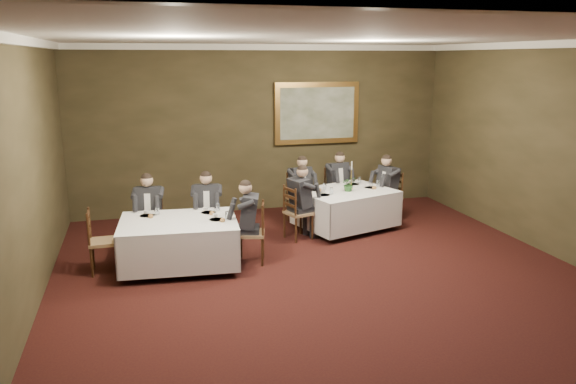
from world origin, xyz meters
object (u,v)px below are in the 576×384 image
chair_sec_endleft (104,254)px  chair_main_backleft (300,208)px  chair_main_endright (388,207)px  diner_main_backright (337,191)px  diner_main_endleft (298,211)px  chair_sec_endright (252,245)px  table_main (346,206)px  table_second (179,240)px  diner_sec_backright (208,218)px  diner_sec_backleft (150,221)px  diner_sec_endright (251,232)px  centerpiece (349,183)px  chair_sec_backright (208,230)px  chair_sec_backleft (151,234)px  chair_main_backright (337,202)px  diner_main_backleft (300,197)px  candlestick (351,178)px  painting (317,113)px  chair_main_endleft (298,224)px  diner_main_endright (388,196)px

chair_sec_endleft → chair_main_backleft: bearing=115.3°
chair_main_endright → diner_main_backright: bearing=37.7°
diner_main_endleft → chair_sec_endright: bearing=-65.1°
table_main → table_second: size_ratio=1.07×
diner_sec_backright → diner_sec_backleft: bearing=4.8°
chair_main_backleft → chair_sec_endright: 2.45m
chair_sec_endleft → diner_sec_backleft: bearing=138.6°
diner_sec_endright → centerpiece: diner_sec_endright is taller
chair_sec_backright → chair_main_backleft: bearing=-143.2°
diner_sec_backright → centerpiece: diner_sec_backright is taller
chair_main_backleft → table_main: bearing=122.0°
chair_main_endright → chair_sec_backleft: 4.75m
chair_main_endright → chair_main_backright: bearing=37.3°
table_second → diner_main_backleft: diner_main_backleft is taller
chair_main_endright → candlestick: candlestick is taller
chair_sec_backright → diner_main_backleft: bearing=-143.5°
table_second → chair_main_backleft: 3.19m
chair_main_backleft → chair_sec_endright: same height
diner_sec_endright → painting: bearing=-19.8°
chair_main_endright → chair_sec_endright: bearing=102.0°
centerpiece → candlestick: candlestick is taller
chair_main_endleft → centerpiece: centerpiece is taller
chair_main_backright → candlestick: (-0.03, -0.86, 0.68)m
chair_sec_endleft → centerpiece: (4.43, 1.06, 0.63)m
diner_main_endright → chair_sec_endright: bearing=102.0°
chair_sec_endright → diner_sec_endright: bearing=90.0°
diner_main_endright → painting: (-1.04, 1.50, 1.55)m
table_main → painting: 2.44m
chair_sec_backleft → table_main: bearing=-166.3°
diner_main_backleft → diner_sec_backleft: bearing=5.0°
chair_main_backright → diner_sec_endright: 3.25m
diner_main_endright → candlestick: 1.01m
table_second → chair_main_backleft: bearing=37.1°
table_main → chair_main_endleft: size_ratio=2.05×
chair_sec_endleft → chair_sec_backleft: bearing=138.9°
table_second → chair_sec_endleft: 1.16m
table_main → painting: (0.00, 1.83, 1.62)m
candlestick → diner_sec_backright: bearing=-170.9°
table_second → chair_sec_backright: 1.07m
diner_main_endright → centerpiece: (-1.01, -0.38, 0.40)m
centerpiece → chair_main_backright: bearing=81.8°
diner_main_backleft → chair_main_backright: 0.96m
chair_main_backright → chair_main_endright: same height
diner_main_endleft → diner_sec_endright: (-1.07, -0.97, 0.00)m
table_main → diner_main_backright: (0.18, 0.98, 0.06)m
chair_main_endleft → diner_sec_backright: diner_sec_backright is taller
chair_main_endleft → centerpiece: 1.28m
table_main → painting: bearing=90.0°
diner_main_backleft → diner_sec_endright: 2.45m
diner_main_backleft → centerpiece: diner_main_backleft is taller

